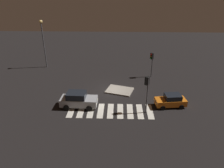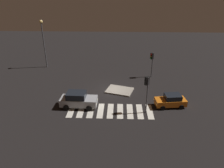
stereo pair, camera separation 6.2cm
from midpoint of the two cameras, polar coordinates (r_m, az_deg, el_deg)
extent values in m
plane|color=black|center=(29.81, 0.06, -1.74)|extent=(80.00, 80.00, 0.00)
cube|color=gray|center=(29.66, 2.09, -1.72)|extent=(4.14, 3.55, 0.18)
cube|color=#9EA0A5|center=(25.99, -8.78, -4.54)|extent=(4.40, 2.01, 0.89)
cube|color=black|center=(25.66, -9.48, -2.96)|extent=(2.28, 1.77, 0.72)
cylinder|color=black|center=(26.71, -5.49, -4.45)|extent=(0.71, 0.28, 0.70)
cylinder|color=black|center=(25.17, -6.14, -6.50)|extent=(0.71, 0.28, 0.70)
cylinder|color=black|center=(27.26, -11.10, -4.19)|extent=(0.71, 0.28, 0.70)
cylinder|color=black|center=(25.75, -12.09, -6.18)|extent=(0.71, 0.28, 0.70)
sphere|color=#F2EABF|center=(26.06, -3.96, -4.19)|extent=(0.23, 0.23, 0.23)
sphere|color=#F2EABF|center=(25.18, -4.27, -5.33)|extent=(0.23, 0.23, 0.23)
cube|color=orange|center=(26.73, 15.40, -4.63)|extent=(3.79, 1.97, 0.74)
cube|color=black|center=(26.48, 16.02, -3.33)|extent=(2.01, 1.62, 0.60)
cylinder|color=black|center=(25.92, 13.49, -6.25)|extent=(0.61, 0.28, 0.59)
cylinder|color=black|center=(27.17, 12.57, -4.58)|extent=(0.61, 0.28, 0.59)
cylinder|color=black|center=(26.68, 18.14, -5.91)|extent=(0.61, 0.28, 0.59)
cylinder|color=black|center=(27.89, 17.02, -4.31)|extent=(0.61, 0.28, 0.59)
sphere|color=#F2EABF|center=(25.84, 11.97, -5.33)|extent=(0.20, 0.20, 0.20)
sphere|color=#F2EABF|center=(26.55, 11.48, -4.39)|extent=(0.20, 0.20, 0.20)
cylinder|color=#47474C|center=(34.07, 10.72, 5.00)|extent=(0.14, 0.14, 3.97)
cube|color=black|center=(33.46, 10.71, 7.35)|extent=(0.53, 0.54, 0.96)
sphere|color=red|center=(33.23, 10.52, 7.78)|extent=(0.22, 0.22, 0.22)
sphere|color=orange|center=(33.32, 10.48, 7.29)|extent=(0.22, 0.22, 0.22)
sphere|color=green|center=(33.41, 10.44, 6.80)|extent=(0.22, 0.22, 0.22)
cylinder|color=#47474C|center=(24.09, 9.41, -3.09)|extent=(0.14, 0.14, 4.47)
cube|color=black|center=(23.44, 9.41, 0.86)|extent=(0.54, 0.52, 0.96)
sphere|color=red|center=(23.45, 9.13, 1.69)|extent=(0.22, 0.22, 0.22)
sphere|color=orange|center=(23.57, 9.08, 1.02)|extent=(0.22, 0.22, 0.22)
sphere|color=green|center=(23.69, 9.03, 0.36)|extent=(0.22, 0.22, 0.22)
cylinder|color=#47474C|center=(38.96, -17.63, 9.72)|extent=(0.18, 0.18, 7.71)
sphere|color=#F9D172|center=(38.16, -18.45, 15.54)|extent=(0.56, 0.56, 0.56)
cube|color=silver|center=(25.79, -10.71, -6.87)|extent=(0.70, 3.20, 0.02)
cube|color=silver|center=(25.57, -8.18, -6.97)|extent=(0.70, 3.20, 0.02)
cube|color=silver|center=(25.40, -5.61, -7.06)|extent=(0.70, 3.20, 0.02)
cube|color=silver|center=(25.28, -3.00, -7.13)|extent=(0.70, 3.20, 0.02)
cube|color=silver|center=(25.21, -0.37, -7.19)|extent=(0.70, 3.20, 0.02)
cube|color=silver|center=(25.19, 2.26, -7.24)|extent=(0.70, 3.20, 0.02)
cube|color=silver|center=(25.23, 4.89, -7.27)|extent=(0.70, 3.20, 0.02)
cube|color=silver|center=(25.31, 7.51, -7.29)|extent=(0.70, 3.20, 0.02)
cube|color=silver|center=(25.45, 10.11, -7.29)|extent=(0.70, 3.20, 0.02)
camera|label=1|loc=(0.03, -89.94, 0.03)|focal=34.16mm
camera|label=2|loc=(0.03, 90.06, -0.03)|focal=34.16mm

